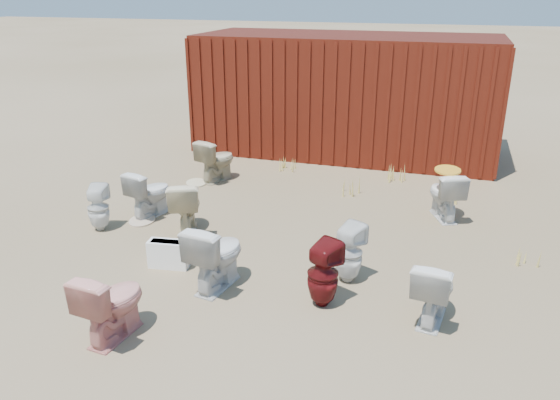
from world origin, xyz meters
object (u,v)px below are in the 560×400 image
(toilet_back_beige_left, at_px, (185,206))
(loose_tank, at_px, (169,254))
(toilet_front_a, at_px, (150,193))
(toilet_back_beige_right, at_px, (216,160))
(shipping_container, at_px, (346,94))
(toilet_front_maroon, at_px, (323,274))
(toilet_back_a, at_px, (98,208))
(toilet_front_pink, at_px, (112,303))
(toilet_front_e, at_px, (434,289))
(toilet_front_c, at_px, (216,255))
(toilet_back_yellowlid, at_px, (445,195))
(toilet_back_e, at_px, (349,253))

(toilet_back_beige_left, relative_size, loose_tank, 1.56)
(toilet_front_a, xyz_separation_m, toilet_back_beige_right, (0.31, 1.82, 0.02))
(shipping_container, xyz_separation_m, toilet_front_maroon, (0.98, -6.15, -0.82))
(toilet_back_beige_right, bearing_deg, toilet_back_a, 92.03)
(toilet_front_pink, relative_size, toilet_back_beige_left, 0.98)
(toilet_back_a, bearing_deg, toilet_back_beige_left, -179.77)
(toilet_back_beige_left, height_order, loose_tank, toilet_back_beige_left)
(shipping_container, distance_m, toilet_front_e, 6.51)
(toilet_front_a, height_order, toilet_front_c, toilet_front_c)
(shipping_container, xyz_separation_m, toilet_back_beige_right, (-1.82, -2.65, -0.81))
(toilet_front_maroon, relative_size, toilet_back_beige_right, 0.98)
(toilet_front_e, height_order, toilet_back_beige_right, toilet_back_beige_right)
(toilet_front_a, height_order, toilet_back_yellowlid, toilet_back_yellowlid)
(toilet_front_maroon, relative_size, toilet_back_a, 1.12)
(shipping_container, height_order, toilet_front_e, shipping_container)
(toilet_front_a, distance_m, toilet_front_e, 4.57)
(shipping_container, distance_m, toilet_front_c, 6.19)
(toilet_front_a, height_order, loose_tank, toilet_front_a)
(toilet_back_a, bearing_deg, toilet_front_a, -136.64)
(toilet_front_pink, relative_size, toilet_front_e, 1.05)
(shipping_container, height_order, toilet_front_pink, shipping_container)
(toilet_front_maroon, height_order, loose_tank, toilet_front_maroon)
(toilet_front_e, height_order, toilet_back_yellowlid, toilet_back_yellowlid)
(toilet_back_e, bearing_deg, toilet_back_yellowlid, -89.65)
(toilet_back_a, xyz_separation_m, toilet_back_beige_right, (0.74, 2.51, 0.05))
(shipping_container, distance_m, toilet_back_yellowlid, 3.96)
(toilet_front_pink, bearing_deg, toilet_front_c, -108.97)
(toilet_back_a, distance_m, toilet_back_beige_right, 2.62)
(toilet_back_e, bearing_deg, toilet_front_pink, 65.79)
(toilet_front_pink, height_order, toilet_back_a, toilet_front_pink)
(toilet_front_a, relative_size, toilet_back_yellowlid, 0.98)
(toilet_back_beige_left, bearing_deg, toilet_front_c, 106.52)
(toilet_front_a, relative_size, toilet_front_e, 1.02)
(shipping_container, xyz_separation_m, toilet_back_a, (-2.55, -5.16, -0.86))
(shipping_container, distance_m, toilet_back_beige_left, 5.08)
(toilet_front_maroon, xyz_separation_m, toilet_back_beige_right, (-2.80, 3.51, 0.01))
(toilet_back_beige_right, bearing_deg, toilet_back_yellowlid, -169.73)
(toilet_front_e, xyz_separation_m, toilet_back_yellowlid, (0.02, 2.88, 0.01))
(shipping_container, bearing_deg, toilet_back_beige_right, -124.46)
(toilet_front_a, xyz_separation_m, toilet_front_e, (4.27, -1.63, -0.01))
(toilet_back_a, relative_size, toilet_back_beige_right, 0.88)
(toilet_front_pink, distance_m, toilet_back_e, 2.71)
(toilet_front_pink, bearing_deg, toilet_back_e, -131.49)
(toilet_back_e, height_order, loose_tank, toilet_back_e)
(toilet_front_pink, bearing_deg, shipping_container, -90.07)
(toilet_front_maroon, relative_size, toilet_front_e, 1.05)
(toilet_front_c, relative_size, toilet_back_beige_right, 1.06)
(toilet_front_c, bearing_deg, toilet_front_pink, 73.19)
(toilet_front_a, relative_size, loose_tank, 1.47)
(toilet_front_e, xyz_separation_m, toilet_back_beige_right, (-3.96, 3.44, 0.03))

